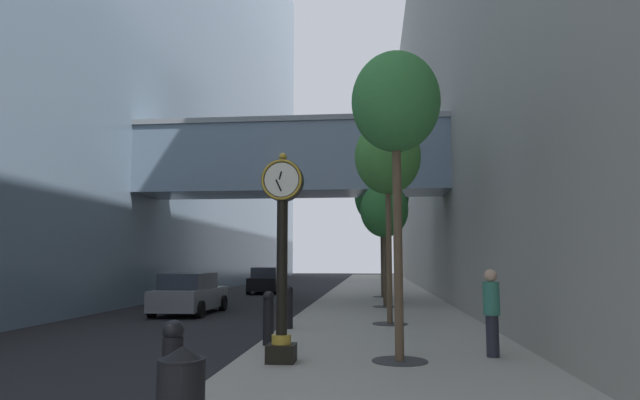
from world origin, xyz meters
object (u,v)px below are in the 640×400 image
object	(u,v)px
bollard_third	(268,317)
street_tree_far	(382,196)
street_tree_mid_near	(388,158)
car_grey_mid	(190,294)
bollard_nearest	(172,369)
trash_bin	(181,395)
street_tree_near	(396,105)
car_black_near	(267,280)
street_tree_mid_far	(384,210)
bollard_fourth	(289,306)
street_clock	(282,246)
pedestrian_walking	(492,310)

from	to	relation	value
bollard_third	street_tree_far	bearing A→B (deg)	79.99
street_tree_mid_near	car_grey_mid	size ratio (longest dim) A/B	1.49
bollard_nearest	trash_bin	size ratio (longest dim) A/B	1.19
street_tree_near	trash_bin	bearing A→B (deg)	-116.85
street_tree_near	car_black_near	distance (m)	24.99
street_tree_mid_far	trash_bin	size ratio (longest dim) A/B	5.09
street_tree_near	street_tree_mid_near	distance (m)	6.20
bollard_nearest	bollard_third	bearing A→B (deg)	90.00
bollard_fourth	bollard_nearest	bearing A→B (deg)	-90.00
street_tree_near	street_tree_far	world-z (taller)	street_tree_far
street_tree_far	car_grey_mid	xyz separation A→B (m)	(-7.75, -8.62, -4.83)
trash_bin	car_black_near	distance (m)	28.97
street_tree_mid_near	car_black_near	distance (m)	19.30
street_clock	bollard_fourth	xyz separation A→B (m)	(-0.67, 5.15, -1.62)
street_clock	street_tree_mid_far	size ratio (longest dim) A/B	0.78
street_clock	bollard_nearest	bearing A→B (deg)	-99.35
bollard_fourth	street_tree_mid_near	xyz separation A→B (m)	(2.97, 1.38, 4.59)
street_clock	street_tree_mid_near	xyz separation A→B (m)	(2.31, 6.53, 2.97)
car_black_near	street_tree_far	bearing A→B (deg)	-33.56
trash_bin	bollard_third	bearing A→B (deg)	93.19
street_tree_far	car_black_near	distance (m)	10.02
street_tree_near	pedestrian_walking	bearing A→B (deg)	19.30
pedestrian_walking	bollard_fourth	bearing A→B (deg)	139.88
bollard_third	street_tree_mid_far	world-z (taller)	street_tree_mid_far
street_tree_near	street_tree_mid_far	distance (m)	12.45
bollard_nearest	street_tree_mid_near	xyz separation A→B (m)	(2.97, 10.58, 4.59)
bollard_nearest	bollard_third	distance (m)	6.13
street_clock	trash_bin	xyz separation A→B (m)	(-0.28, -4.79, -1.74)
bollard_third	street_tree_mid_near	size ratio (longest dim) A/B	0.19
street_clock	street_tree_mid_near	world-z (taller)	street_tree_mid_near
pedestrian_walking	bollard_nearest	bearing A→B (deg)	-134.16
bollard_third	street_tree_mid_near	world-z (taller)	street_tree_mid_near
car_black_near	street_tree_mid_near	bearing A→B (deg)	-67.02
street_clock	bollard_nearest	world-z (taller)	street_clock
street_tree_mid_far	bollard_third	bearing A→B (deg)	-105.60
street_tree_mid_far	pedestrian_walking	bearing A→B (deg)	-80.61
car_grey_mid	pedestrian_walking	bearing A→B (deg)	-43.84
street_tree_near	street_tree_far	bearing A→B (deg)	90.00
bollard_third	bollard_fourth	xyz separation A→B (m)	(0.00, 3.07, 0.00)
street_tree_mid_near	trash_bin	world-z (taller)	street_tree_mid_near
street_clock	street_tree_near	xyz separation A→B (m)	(2.31, 0.33, 2.90)
street_tree_mid_near	pedestrian_walking	world-z (taller)	street_tree_mid_near
street_clock	pedestrian_walking	xyz separation A→B (m)	(4.25, 1.01, -1.32)
street_tree_mid_near	trash_bin	xyz separation A→B (m)	(-2.59, -11.32, -4.71)
street_tree_mid_near	car_black_near	size ratio (longest dim) A/B	1.43
pedestrian_walking	street_tree_mid_far	bearing A→B (deg)	99.39
trash_bin	pedestrian_walking	xyz separation A→B (m)	(4.53, 5.80, 0.42)
pedestrian_walking	car_black_near	xyz separation A→B (m)	(-9.26, 22.78, -0.30)
bollard_nearest	street_clock	bearing A→B (deg)	80.65
car_black_near	street_clock	bearing A→B (deg)	-78.10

